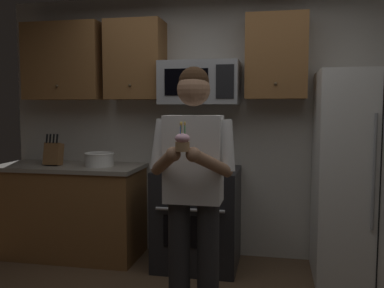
% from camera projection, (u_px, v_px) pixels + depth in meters
% --- Properties ---
extents(wall_back, '(4.40, 0.10, 2.60)m').
position_uv_depth(wall_back, '(219.00, 126.00, 4.18)').
color(wall_back, beige).
rests_on(wall_back, ground).
extents(oven_range, '(0.76, 0.70, 0.93)m').
position_uv_depth(oven_range, '(198.00, 217.00, 3.91)').
color(oven_range, black).
rests_on(oven_range, ground).
extents(microwave, '(0.74, 0.41, 0.40)m').
position_uv_depth(microwave, '(200.00, 83.00, 3.91)').
color(microwave, '#9EA0A5').
extents(refrigerator, '(0.90, 0.75, 1.80)m').
position_uv_depth(refrigerator, '(370.00, 177.00, 3.53)').
color(refrigerator, white).
rests_on(refrigerator, ground).
extents(cabinet_row_upper, '(2.78, 0.36, 0.76)m').
position_uv_depth(cabinet_row_upper, '(143.00, 60.00, 4.05)').
color(cabinet_row_upper, brown).
extents(counter_left, '(1.44, 0.66, 0.92)m').
position_uv_depth(counter_left, '(71.00, 210.00, 4.18)').
color(counter_left, brown).
rests_on(counter_left, ground).
extents(knife_block, '(0.16, 0.15, 0.32)m').
position_uv_depth(knife_block, '(53.00, 154.00, 4.11)').
color(knife_block, brown).
rests_on(knife_block, counter_left).
extents(bowl_large_white, '(0.29, 0.29, 0.13)m').
position_uv_depth(bowl_large_white, '(99.00, 159.00, 4.04)').
color(bowl_large_white, white).
rests_on(bowl_large_white, counter_left).
extents(person, '(0.60, 0.48, 1.76)m').
position_uv_depth(person, '(193.00, 182.00, 2.77)').
color(person, '#262628').
rests_on(person, ground).
extents(cupcake, '(0.09, 0.09, 0.17)m').
position_uv_depth(cupcake, '(182.00, 142.00, 2.43)').
color(cupcake, '#A87F56').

